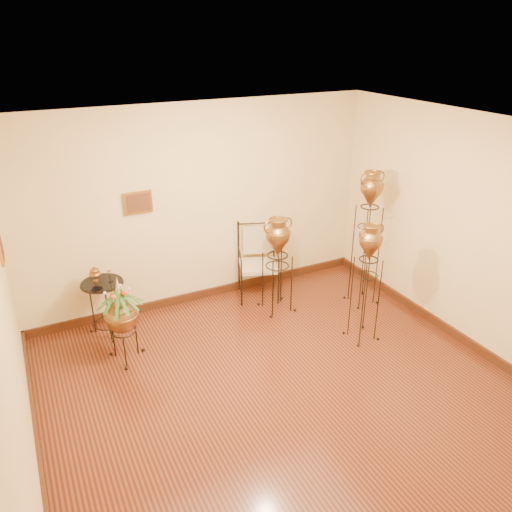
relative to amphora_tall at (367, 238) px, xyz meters
name	(u,v)px	position (x,y,z in m)	size (l,w,h in m)	color
ground	(289,398)	(-1.98, -1.35, -1.00)	(5.00, 5.00, 0.00)	brown
room_shell	(293,251)	(-1.99, -1.35, 0.73)	(5.02, 5.02, 2.81)	#FED9A3
amphora_tall	(367,238)	(0.00, 0.00, 0.00)	(0.43, 0.43, 1.95)	black
amphora_mid	(366,282)	(-0.57, -0.75, -0.21)	(0.45, 0.45, 1.57)	black
amphora_short	(277,265)	(-1.20, 0.36, -0.31)	(0.51, 0.51, 1.38)	black
planter_urn	(121,314)	(-3.38, 0.14, -0.37)	(0.65, 0.65, 1.12)	black
armchair	(258,263)	(-1.27, 0.80, -0.45)	(0.77, 0.74, 1.08)	black
side_table	(105,307)	(-3.46, 0.80, -0.61)	(0.62, 0.62, 0.94)	black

